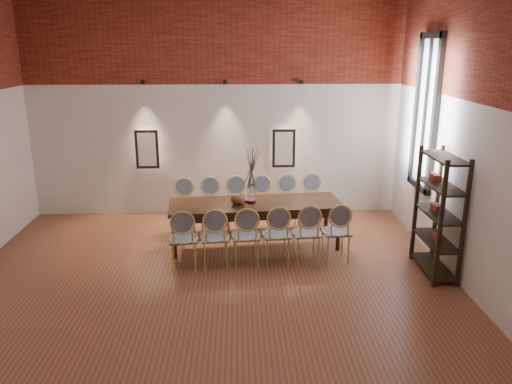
{
  "coord_description": "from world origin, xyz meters",
  "views": [
    {
      "loc": [
        0.44,
        -5.92,
        3.24
      ],
      "look_at": [
        0.7,
        1.38,
        1.05
      ],
      "focal_mm": 35.0,
      "sensor_mm": 36.0,
      "label": 1
    }
  ],
  "objects_px": {
    "chair_near_d": "(276,234)",
    "chair_far_c": "(237,206)",
    "chair_near_f": "(336,232)",
    "chair_far_d": "(263,205)",
    "chair_near_b": "(215,237)",
    "chair_near_c": "(246,236)",
    "bowl": "(238,199)",
    "chair_near_a": "(184,239)",
    "chair_near_e": "(306,233)",
    "chair_far_b": "(211,207)",
    "book": "(247,200)",
    "vase": "(252,194)",
    "shelving_rack": "(439,214)",
    "chair_far_f": "(314,203)",
    "dining_table": "(255,224)",
    "chair_far_a": "(185,208)",
    "chair_far_e": "(288,204)"
  },
  "relations": [
    {
      "from": "dining_table",
      "to": "chair_near_f",
      "type": "bearing_deg",
      "value": -32.13
    },
    {
      "from": "chair_near_e",
      "to": "vase",
      "type": "relative_size",
      "value": 3.13
    },
    {
      "from": "chair_near_f",
      "to": "bowl",
      "type": "height_order",
      "value": "chair_near_f"
    },
    {
      "from": "chair_near_e",
      "to": "vase",
      "type": "bearing_deg",
      "value": 136.0
    },
    {
      "from": "chair_far_c",
      "to": "shelving_rack",
      "type": "height_order",
      "value": "shelving_rack"
    },
    {
      "from": "chair_near_b",
      "to": "chair_near_a",
      "type": "bearing_deg",
      "value": -180.0
    },
    {
      "from": "chair_near_e",
      "to": "chair_far_f",
      "type": "height_order",
      "value": "same"
    },
    {
      "from": "chair_far_c",
      "to": "chair_far_d",
      "type": "distance_m",
      "value": 0.46
    },
    {
      "from": "chair_near_a",
      "to": "chair_far_b",
      "type": "xyz_separation_m",
      "value": [
        0.33,
        1.49,
        0.0
      ]
    },
    {
      "from": "chair_near_a",
      "to": "chair_near_c",
      "type": "bearing_deg",
      "value": -0.0
    },
    {
      "from": "chair_near_d",
      "to": "book",
      "type": "relative_size",
      "value": 3.62
    },
    {
      "from": "chair_near_c",
      "to": "chair_far_f",
      "type": "bearing_deg",
      "value": 46.31
    },
    {
      "from": "chair_far_d",
      "to": "chair_near_b",
      "type": "bearing_deg",
      "value": 57.51
    },
    {
      "from": "chair_far_d",
      "to": "shelving_rack",
      "type": "xyz_separation_m",
      "value": [
        2.42,
        -1.82,
        0.43
      ]
    },
    {
      "from": "chair_near_a",
      "to": "shelving_rack",
      "type": "bearing_deg",
      "value": -9.05
    },
    {
      "from": "chair_far_d",
      "to": "bowl",
      "type": "bearing_deg",
      "value": 56.48
    },
    {
      "from": "chair_near_c",
      "to": "chair_far_a",
      "type": "relative_size",
      "value": 1.0
    },
    {
      "from": "chair_near_d",
      "to": "chair_far_a",
      "type": "xyz_separation_m",
      "value": [
        -1.51,
        1.32,
        0.0
      ]
    },
    {
      "from": "chair_far_d",
      "to": "chair_far_b",
      "type": "bearing_deg",
      "value": 0.0
    },
    {
      "from": "chair_near_c",
      "to": "chair_far_b",
      "type": "bearing_deg",
      "value": 107.66
    },
    {
      "from": "chair_far_b",
      "to": "chair_far_c",
      "type": "relative_size",
      "value": 1.0
    },
    {
      "from": "chair_far_c",
      "to": "bowl",
      "type": "height_order",
      "value": "chair_far_c"
    },
    {
      "from": "vase",
      "to": "chair_near_c",
      "type": "bearing_deg",
      "value": -98.24
    },
    {
      "from": "chair_near_a",
      "to": "chair_near_b",
      "type": "distance_m",
      "value": 0.46
    },
    {
      "from": "chair_far_c",
      "to": "bowl",
      "type": "bearing_deg",
      "value": 86.19
    },
    {
      "from": "dining_table",
      "to": "book",
      "type": "relative_size",
      "value": 10.67
    },
    {
      "from": "vase",
      "to": "shelving_rack",
      "type": "relative_size",
      "value": 0.17
    },
    {
      "from": "chair_near_d",
      "to": "chair_far_c",
      "type": "bearing_deg",
      "value": 107.66
    },
    {
      "from": "chair_near_c",
      "to": "chair_near_e",
      "type": "xyz_separation_m",
      "value": [
        0.92,
        0.08,
        0.0
      ]
    },
    {
      "from": "chair_far_a",
      "to": "shelving_rack",
      "type": "distance_m",
      "value": 4.18
    },
    {
      "from": "chair_far_a",
      "to": "bowl",
      "type": "xyz_separation_m",
      "value": [
        0.94,
        -0.69,
        0.37
      ]
    },
    {
      "from": "chair_near_e",
      "to": "chair_far_b",
      "type": "xyz_separation_m",
      "value": [
        -1.51,
        1.32,
        0.0
      ]
    },
    {
      "from": "chair_near_c",
      "to": "dining_table",
      "type": "bearing_deg",
      "value": 72.34
    },
    {
      "from": "chair_near_d",
      "to": "chair_far_b",
      "type": "distance_m",
      "value": 1.72
    },
    {
      "from": "chair_near_f",
      "to": "chair_far_b",
      "type": "bearing_deg",
      "value": 141.87
    },
    {
      "from": "chair_near_f",
      "to": "book",
      "type": "height_order",
      "value": "chair_near_f"
    },
    {
      "from": "dining_table",
      "to": "bowl",
      "type": "height_order",
      "value": "bowl"
    },
    {
      "from": "chair_near_b",
      "to": "chair_far_e",
      "type": "distance_m",
      "value": 2.01
    },
    {
      "from": "chair_near_d",
      "to": "chair_near_e",
      "type": "xyz_separation_m",
      "value": [
        0.46,
        0.04,
        0.0
      ]
    },
    {
      "from": "dining_table",
      "to": "chair_far_e",
      "type": "relative_size",
      "value": 2.95
    },
    {
      "from": "dining_table",
      "to": "chair_near_f",
      "type": "distance_m",
      "value": 1.37
    },
    {
      "from": "chair_far_a",
      "to": "chair_far_b",
      "type": "xyz_separation_m",
      "value": [
        0.46,
        0.04,
        0.0
      ]
    },
    {
      "from": "chair_near_e",
      "to": "shelving_rack",
      "type": "relative_size",
      "value": 0.52
    },
    {
      "from": "chair_near_a",
      "to": "chair_far_f",
      "type": "bearing_deg",
      "value": 32.13
    },
    {
      "from": "chair_near_b",
      "to": "chair_far_b",
      "type": "distance_m",
      "value": 1.45
    },
    {
      "from": "chair_near_f",
      "to": "chair_far_d",
      "type": "height_order",
      "value": "same"
    },
    {
      "from": "chair_near_d",
      "to": "chair_near_c",
      "type": "bearing_deg",
      "value": -180.0
    },
    {
      "from": "chair_near_c",
      "to": "bowl",
      "type": "bearing_deg",
      "value": 94.37
    },
    {
      "from": "chair_near_c",
      "to": "chair_far_f",
      "type": "relative_size",
      "value": 1.0
    },
    {
      "from": "chair_near_e",
      "to": "bowl",
      "type": "relative_size",
      "value": 3.92
    }
  ]
}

